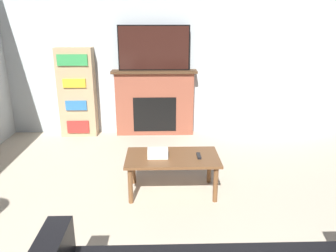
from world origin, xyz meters
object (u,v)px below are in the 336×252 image
fireplace (155,102)px  bookshelf (77,93)px  coffee_table (172,161)px  tv (154,48)px

fireplace → bookshelf: size_ratio=0.96×
fireplace → coffee_table: size_ratio=1.36×
fireplace → tv: tv is taller
coffee_table → tv: bearing=96.1°
coffee_table → bookshelf: size_ratio=0.70×
fireplace → tv: bearing=-90.0°
tv → coffee_table: tv is taller
fireplace → tv: 0.89m
coffee_table → bookshelf: bookshelf is taller
tv → bookshelf: size_ratio=0.79×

